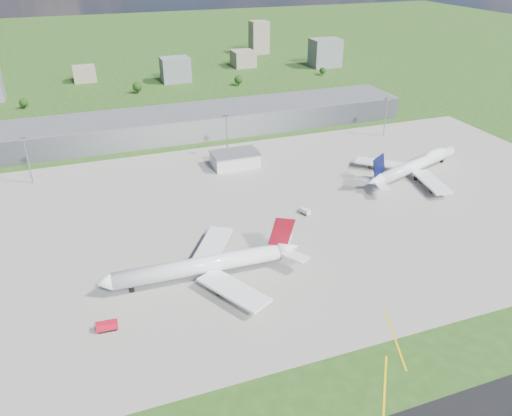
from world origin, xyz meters
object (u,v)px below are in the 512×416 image
object	(u,v)px
airliner_red_twin	(206,265)
van_white_far	(441,187)
airliner_blue_quad	(416,165)
tug_yellow	(232,288)
van_white_near	(305,212)
fire_truck	(107,326)

from	to	relation	value
airliner_red_twin	van_white_far	size ratio (longest dim) A/B	15.22
airliner_blue_quad	tug_yellow	world-z (taller)	airliner_blue_quad
airliner_red_twin	van_white_near	bearing A→B (deg)	-147.82
van_white_far	airliner_blue_quad	bearing A→B (deg)	94.63
tug_yellow	van_white_far	size ratio (longest dim) A/B	0.82
tug_yellow	van_white_far	distance (m)	136.97
airliner_blue_quad	van_white_near	world-z (taller)	airliner_blue_quad
van_white_far	airliner_red_twin	bearing A→B (deg)	-163.05
airliner_blue_quad	van_white_near	xyz separation A→B (m)	(-78.09, -21.16, -4.44)
airliner_red_twin	airliner_blue_quad	bearing A→B (deg)	-156.12
airliner_blue_quad	tug_yellow	size ratio (longest dim) A/B	18.22
airliner_blue_quad	van_white_far	size ratio (longest dim) A/B	14.90
airliner_blue_quad	fire_truck	bearing A→B (deg)	-176.77
fire_truck	airliner_red_twin	bearing A→B (deg)	27.70
fire_truck	van_white_near	xyz separation A→B (m)	(96.72, 51.05, -0.24)
airliner_red_twin	tug_yellow	distance (m)	13.55
airliner_red_twin	tug_yellow	bearing A→B (deg)	123.95
airliner_red_twin	fire_truck	xyz separation A→B (m)	(-39.06, -17.36, -4.18)
airliner_blue_quad	van_white_near	size ratio (longest dim) A/B	13.38
fire_truck	airliner_blue_quad	bearing A→B (deg)	26.18
airliner_blue_quad	van_white_near	distance (m)	81.03
airliner_red_twin	van_white_far	distance (m)	140.47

